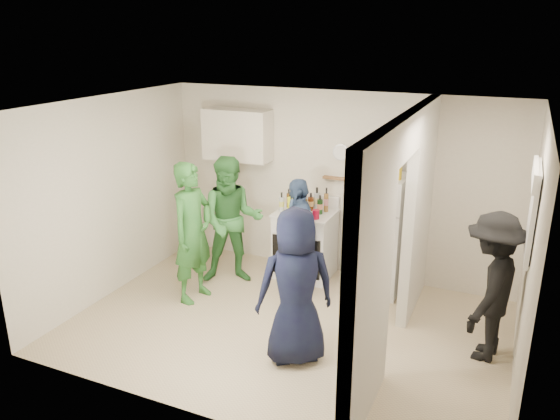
% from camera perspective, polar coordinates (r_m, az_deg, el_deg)
% --- Properties ---
extents(floor, '(4.80, 4.80, 0.00)m').
position_cam_1_polar(floor, '(6.40, 0.68, -12.05)').
color(floor, '#BFB087').
rests_on(floor, ground).
extents(wall_back, '(4.80, 0.00, 4.80)m').
position_cam_1_polar(wall_back, '(7.38, 5.95, 2.67)').
color(wall_back, silver).
rests_on(wall_back, floor).
extents(wall_front, '(4.80, 0.00, 4.80)m').
position_cam_1_polar(wall_front, '(4.47, -8.00, -8.25)').
color(wall_front, silver).
rests_on(wall_front, floor).
extents(wall_left, '(0.00, 3.40, 3.40)m').
position_cam_1_polar(wall_left, '(7.11, -17.36, 1.29)').
color(wall_left, silver).
rests_on(wall_left, floor).
extents(wall_right, '(0.00, 3.40, 3.40)m').
position_cam_1_polar(wall_right, '(5.45, 24.68, -4.82)').
color(wall_right, silver).
rests_on(wall_right, floor).
extents(ceiling, '(4.80, 4.80, 0.00)m').
position_cam_1_polar(ceiling, '(5.56, 0.78, 10.74)').
color(ceiling, white).
rests_on(ceiling, wall_back).
extents(partition_pier_back, '(0.12, 1.20, 2.50)m').
position_cam_1_polar(partition_pier_back, '(6.55, 14.29, 0.13)').
color(partition_pier_back, silver).
rests_on(partition_pier_back, floor).
extents(partition_pier_front, '(0.12, 1.20, 2.50)m').
position_cam_1_polar(partition_pier_front, '(4.54, 9.26, -7.87)').
color(partition_pier_front, silver).
rests_on(partition_pier_front, floor).
extents(partition_header, '(0.12, 1.00, 0.40)m').
position_cam_1_polar(partition_header, '(5.24, 13.02, 7.59)').
color(partition_header, silver).
rests_on(partition_header, partition_pier_back).
extents(stove, '(0.77, 0.64, 0.92)m').
position_cam_1_polar(stove, '(7.44, 2.63, -3.56)').
color(stove, white).
rests_on(stove, floor).
extents(upper_cabinet, '(0.95, 0.34, 0.70)m').
position_cam_1_polar(upper_cabinet, '(7.62, -4.47, 7.85)').
color(upper_cabinet, silver).
rests_on(upper_cabinet, wall_back).
extents(fridge, '(0.63, 0.61, 1.54)m').
position_cam_1_polar(fridge, '(7.03, 10.18, -2.50)').
color(fridge, silver).
rests_on(fridge, floor).
extents(wicker_basket, '(0.35, 0.25, 0.15)m').
position_cam_1_polar(wicker_basket, '(6.84, 9.87, 4.36)').
color(wicker_basket, brown).
rests_on(wicker_basket, fridge).
extents(blue_bowl, '(0.24, 0.24, 0.11)m').
position_cam_1_polar(blue_bowl, '(6.82, 9.93, 5.42)').
color(blue_bowl, navy).
rests_on(blue_bowl, wicker_basket).
extents(yellow_cup_stack_top, '(0.09, 0.09, 0.25)m').
position_cam_1_polar(yellow_cup_stack_top, '(6.62, 12.25, 4.19)').
color(yellow_cup_stack_top, yellow).
rests_on(yellow_cup_stack_top, fridge).
extents(wall_clock, '(0.22, 0.02, 0.22)m').
position_cam_1_polar(wall_clock, '(7.24, 6.39, 6.01)').
color(wall_clock, white).
rests_on(wall_clock, wall_back).
extents(spice_shelf, '(0.35, 0.08, 0.03)m').
position_cam_1_polar(spice_shelf, '(7.31, 5.85, 3.32)').
color(spice_shelf, olive).
rests_on(spice_shelf, wall_back).
extents(nook_window, '(0.03, 0.70, 0.80)m').
position_cam_1_polar(nook_window, '(5.51, 25.04, -0.19)').
color(nook_window, black).
rests_on(nook_window, wall_right).
extents(nook_window_frame, '(0.04, 0.76, 0.86)m').
position_cam_1_polar(nook_window_frame, '(5.51, 24.89, -0.17)').
color(nook_window_frame, white).
rests_on(nook_window_frame, wall_right).
extents(nook_valance, '(0.04, 0.82, 0.18)m').
position_cam_1_polar(nook_valance, '(5.41, 25.12, 3.38)').
color(nook_valance, white).
rests_on(nook_valance, wall_right).
extents(yellow_cup_stack_stove, '(0.09, 0.09, 0.25)m').
position_cam_1_polar(yellow_cup_stack_stove, '(7.09, 1.14, 0.35)').
color(yellow_cup_stack_stove, '#ECFB15').
rests_on(yellow_cup_stack_stove, stove).
extents(red_cup, '(0.09, 0.09, 0.12)m').
position_cam_1_polar(red_cup, '(7.01, 3.76, -0.46)').
color(red_cup, '#AF0B29').
rests_on(red_cup, stove).
extents(person_green_left, '(0.50, 0.69, 1.76)m').
position_cam_1_polar(person_green_left, '(6.74, -9.11, -2.34)').
color(person_green_left, '#316A2A').
rests_on(person_green_left, floor).
extents(person_green_center, '(1.03, 0.95, 1.71)m').
position_cam_1_polar(person_green_center, '(7.16, -5.06, -1.12)').
color(person_green_center, '#38803D').
rests_on(person_green_center, floor).
extents(person_denim, '(0.85, 0.91, 1.51)m').
position_cam_1_polar(person_denim, '(6.90, 1.91, -2.72)').
color(person_denim, '#365276').
rests_on(person_denim, floor).
extents(person_navy, '(0.95, 0.88, 1.63)m').
position_cam_1_polar(person_navy, '(5.45, 1.66, -8.04)').
color(person_navy, black).
rests_on(person_navy, floor).
extents(person_nook, '(0.77, 1.11, 1.57)m').
position_cam_1_polar(person_nook, '(5.91, 21.19, -7.52)').
color(person_nook, black).
rests_on(person_nook, floor).
extents(bottle_a, '(0.06, 0.06, 0.26)m').
position_cam_1_polar(bottle_a, '(7.44, 0.92, 1.26)').
color(bottle_a, brown).
rests_on(bottle_a, stove).
extents(bottle_b, '(0.06, 0.06, 0.25)m').
position_cam_1_polar(bottle_b, '(7.22, 1.03, 0.69)').
color(bottle_b, '#17471D').
rests_on(bottle_b, stove).
extents(bottle_c, '(0.06, 0.06, 0.26)m').
position_cam_1_polar(bottle_c, '(7.40, 2.48, 1.15)').
color(bottle_c, silver).
rests_on(bottle_c, stove).
extents(bottle_d, '(0.07, 0.07, 0.27)m').
position_cam_1_polar(bottle_d, '(7.19, 2.57, 0.67)').
color(bottle_d, '#5C4510').
rests_on(bottle_d, stove).
extents(bottle_e, '(0.08, 0.08, 0.30)m').
position_cam_1_polar(bottle_e, '(7.36, 3.86, 1.21)').
color(bottle_e, silver).
rests_on(bottle_e, stove).
extents(bottle_f, '(0.08, 0.08, 0.26)m').
position_cam_1_polar(bottle_f, '(7.19, 4.19, 0.58)').
color(bottle_f, '#173A15').
rests_on(bottle_f, stove).
extents(bottle_g, '(0.06, 0.06, 0.33)m').
position_cam_1_polar(bottle_g, '(7.27, 4.85, 1.08)').
color(bottle_g, olive).
rests_on(bottle_g, stove).
extents(bottle_h, '(0.07, 0.07, 0.27)m').
position_cam_1_polar(bottle_h, '(7.25, 0.17, 0.84)').
color(bottle_h, silver).
rests_on(bottle_h, stove).
extents(bottle_i, '(0.08, 0.08, 0.24)m').
position_cam_1_polar(bottle_i, '(7.31, 3.23, 0.87)').
color(bottle_i, '#672E11').
rests_on(bottle_i, stove).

